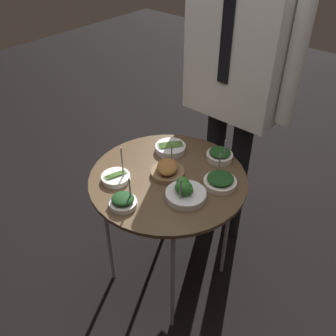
# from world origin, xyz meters

# --- Properties ---
(ground_plane) EXTENTS (8.00, 8.00, 0.00)m
(ground_plane) POSITION_xyz_m (0.00, 0.00, 0.00)
(ground_plane) COLOR black
(serving_cart) EXTENTS (0.72, 0.72, 0.70)m
(serving_cart) POSITION_xyz_m (0.00, 0.00, 0.66)
(serving_cart) COLOR brown
(serving_cart) RESTS_ON ground_plane
(bowl_roast_center) EXTENTS (0.15, 0.16, 0.14)m
(bowl_roast_center) POSITION_xyz_m (-0.01, 0.01, 0.73)
(bowl_roast_center) COLOR brown
(bowl_roast_center) RESTS_ON serving_cart
(bowl_broccoli_front_right) EXTENTS (0.17, 0.17, 0.13)m
(bowl_broccoli_front_right) POSITION_xyz_m (0.14, -0.06, 0.73)
(bowl_broccoli_front_right) COLOR silver
(bowl_broccoli_front_right) RESTS_ON serving_cart
(bowl_asparagus_mid_right) EXTENTS (0.13, 0.13, 0.18)m
(bowl_asparagus_mid_right) POSITION_xyz_m (-0.16, -0.17, 0.72)
(bowl_asparagus_mid_right) COLOR white
(bowl_asparagus_mid_right) RESTS_ON serving_cart
(bowl_asparagus_back_right) EXTENTS (0.15, 0.15, 0.04)m
(bowl_asparagus_back_right) POSITION_xyz_m (-0.13, 0.16, 0.72)
(bowl_asparagus_back_right) COLOR silver
(bowl_asparagus_back_right) RESTS_ON serving_cart
(bowl_spinach_mid_left) EXTENTS (0.12, 0.12, 0.14)m
(bowl_spinach_mid_left) POSITION_xyz_m (-0.01, -0.26, 0.73)
(bowl_spinach_mid_left) COLOR white
(bowl_spinach_mid_left) RESTS_ON serving_cart
(bowl_spinach_back_left) EXTENTS (0.15, 0.15, 0.14)m
(bowl_spinach_back_left) POSITION_xyz_m (0.21, 0.11, 0.73)
(bowl_spinach_back_left) COLOR silver
(bowl_spinach_back_left) RESTS_ON serving_cart
(bowl_spinach_far_rim) EXTENTS (0.13, 0.13, 0.13)m
(bowl_spinach_far_rim) POSITION_xyz_m (0.10, 0.26, 0.73)
(bowl_spinach_far_rim) COLOR silver
(bowl_spinach_far_rim) RESTS_ON serving_cart
(waiter_figure) EXTENTS (0.62, 0.23, 1.68)m
(waiter_figure) POSITION_xyz_m (0.00, 0.50, 1.06)
(waiter_figure) COLOR black
(waiter_figure) RESTS_ON ground_plane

